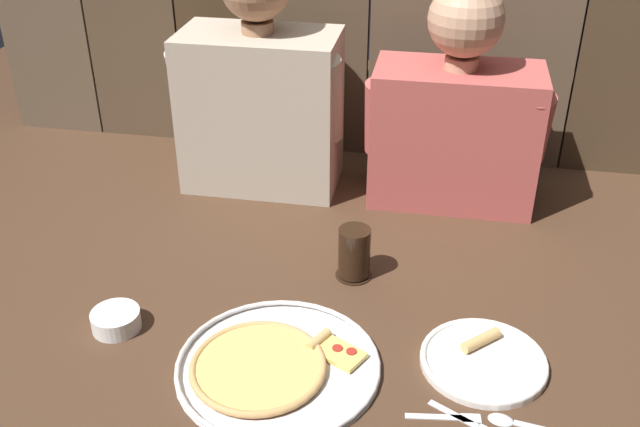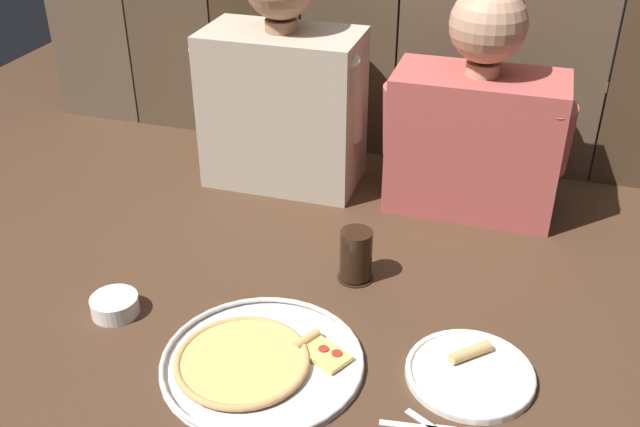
{
  "view_description": "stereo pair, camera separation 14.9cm",
  "coord_description": "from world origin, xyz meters",
  "px_view_note": "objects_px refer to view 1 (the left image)",
  "views": [
    {
      "loc": [
        0.22,
        -1.16,
        0.94
      ],
      "look_at": [
        -0.01,
        0.1,
        0.18
      ],
      "focal_mm": 40.92,
      "sensor_mm": 36.0,
      "label": 1
    },
    {
      "loc": [
        0.36,
        -1.13,
        0.94
      ],
      "look_at": [
        -0.01,
        0.1,
        0.18
      ],
      "focal_mm": 40.92,
      "sensor_mm": 36.0,
      "label": 2
    }
  ],
  "objects_px": {
    "diner_left": "(260,87)",
    "drinking_glass": "(354,253)",
    "diner_right": "(457,108)",
    "dipping_bowl": "(116,319)",
    "pizza_tray": "(272,365)",
    "dinner_plate": "(483,360)"
  },
  "relations": [
    {
      "from": "pizza_tray",
      "to": "diner_left",
      "type": "height_order",
      "value": "diner_left"
    },
    {
      "from": "dinner_plate",
      "to": "diner_right",
      "type": "distance_m",
      "value": 0.69
    },
    {
      "from": "dipping_bowl",
      "to": "diner_left",
      "type": "xyz_separation_m",
      "value": [
        0.14,
        0.66,
        0.25
      ]
    },
    {
      "from": "pizza_tray",
      "to": "drinking_glass",
      "type": "xyz_separation_m",
      "value": [
        0.11,
        0.33,
        0.05
      ]
    },
    {
      "from": "drinking_glass",
      "to": "diner_left",
      "type": "bearing_deg",
      "value": 127.34
    },
    {
      "from": "dinner_plate",
      "to": "diner_left",
      "type": "xyz_separation_m",
      "value": [
        -0.58,
        0.64,
        0.26
      ]
    },
    {
      "from": "drinking_glass",
      "to": "diner_right",
      "type": "xyz_separation_m",
      "value": [
        0.2,
        0.4,
        0.19
      ]
    },
    {
      "from": "diner_right",
      "to": "drinking_glass",
      "type": "bearing_deg",
      "value": -116.08
    },
    {
      "from": "dinner_plate",
      "to": "drinking_glass",
      "type": "xyz_separation_m",
      "value": [
        -0.28,
        0.24,
        0.05
      ]
    },
    {
      "from": "diner_left",
      "to": "drinking_glass",
      "type": "bearing_deg",
      "value": -52.66
    },
    {
      "from": "dinner_plate",
      "to": "diner_left",
      "type": "distance_m",
      "value": 0.9
    },
    {
      "from": "dinner_plate",
      "to": "diner_right",
      "type": "bearing_deg",
      "value": 97.51
    },
    {
      "from": "dipping_bowl",
      "to": "diner_right",
      "type": "bearing_deg",
      "value": 46.16
    },
    {
      "from": "drinking_glass",
      "to": "dinner_plate",
      "type": "bearing_deg",
      "value": -40.62
    },
    {
      "from": "pizza_tray",
      "to": "dinner_plate",
      "type": "bearing_deg",
      "value": 12.5
    },
    {
      "from": "diner_left",
      "to": "dinner_plate",
      "type": "bearing_deg",
      "value": -47.57
    },
    {
      "from": "dipping_bowl",
      "to": "diner_left",
      "type": "bearing_deg",
      "value": 78.32
    },
    {
      "from": "drinking_glass",
      "to": "diner_right",
      "type": "height_order",
      "value": "diner_right"
    },
    {
      "from": "pizza_tray",
      "to": "dinner_plate",
      "type": "xyz_separation_m",
      "value": [
        0.39,
        0.09,
        -0.0
      ]
    },
    {
      "from": "pizza_tray",
      "to": "diner_right",
      "type": "height_order",
      "value": "diner_right"
    },
    {
      "from": "drinking_glass",
      "to": "dipping_bowl",
      "type": "xyz_separation_m",
      "value": [
        -0.44,
        -0.26,
        -0.04
      ]
    },
    {
      "from": "diner_left",
      "to": "diner_right",
      "type": "bearing_deg",
      "value": 0.04
    }
  ]
}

